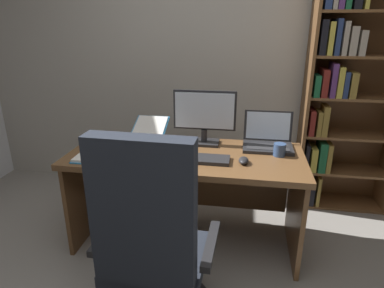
{
  "coord_description": "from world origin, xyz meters",
  "views": [
    {
      "loc": [
        0.28,
        -1.25,
        1.57
      ],
      "look_at": [
        -0.07,
        0.82,
        0.81
      ],
      "focal_mm": 31.13,
      "sensor_mm": 36.0,
      "label": 1
    }
  ],
  "objects_px": {
    "computer_mouse": "(244,160)",
    "notepad": "(165,147)",
    "laptop": "(268,140)",
    "keyboard": "(198,159)",
    "bookshelf": "(342,93)",
    "coffee_mug": "(280,150)",
    "monitor": "(204,118)",
    "open_binder": "(110,156)",
    "pen": "(167,146)",
    "reading_stand_with_book": "(150,129)",
    "office_chair": "(153,254)",
    "desk": "(188,174)"
  },
  "relations": [
    {
      "from": "monitor",
      "to": "notepad",
      "type": "xyz_separation_m",
      "value": [
        -0.27,
        -0.14,
        -0.2
      ]
    },
    {
      "from": "bookshelf",
      "to": "laptop",
      "type": "distance_m",
      "value": 0.87
    },
    {
      "from": "open_binder",
      "to": "notepad",
      "type": "xyz_separation_m",
      "value": [
        0.32,
        0.24,
        -0.01
      ]
    },
    {
      "from": "office_chair",
      "to": "keyboard",
      "type": "distance_m",
      "value": 0.73
    },
    {
      "from": "computer_mouse",
      "to": "laptop",
      "type": "bearing_deg",
      "value": 63.76
    },
    {
      "from": "notepad",
      "to": "pen",
      "type": "relative_size",
      "value": 1.5
    },
    {
      "from": "monitor",
      "to": "open_binder",
      "type": "distance_m",
      "value": 0.73
    },
    {
      "from": "laptop",
      "to": "notepad",
      "type": "bearing_deg",
      "value": -168.79
    },
    {
      "from": "office_chair",
      "to": "coffee_mug",
      "type": "xyz_separation_m",
      "value": [
        0.66,
        0.85,
        0.28
      ]
    },
    {
      "from": "desk",
      "to": "pen",
      "type": "distance_m",
      "value": 0.26
    },
    {
      "from": "laptop",
      "to": "keyboard",
      "type": "bearing_deg",
      "value": -144.22
    },
    {
      "from": "laptop",
      "to": "reading_stand_with_book",
      "type": "distance_m",
      "value": 0.91
    },
    {
      "from": "reading_stand_with_book",
      "to": "coffee_mug",
      "type": "xyz_separation_m",
      "value": [
        0.98,
        -0.23,
        -0.03
      ]
    },
    {
      "from": "open_binder",
      "to": "notepad",
      "type": "bearing_deg",
      "value": 35.46
    },
    {
      "from": "bookshelf",
      "to": "reading_stand_with_book",
      "type": "xyz_separation_m",
      "value": [
        -1.52,
        -0.49,
        -0.24
      ]
    },
    {
      "from": "keyboard",
      "to": "reading_stand_with_book",
      "type": "distance_m",
      "value": 0.6
    },
    {
      "from": "coffee_mug",
      "to": "pen",
      "type": "bearing_deg",
      "value": 178.74
    },
    {
      "from": "notepad",
      "to": "coffee_mug",
      "type": "distance_m",
      "value": 0.81
    },
    {
      "from": "office_chair",
      "to": "laptop",
      "type": "relative_size",
      "value": 3.24
    },
    {
      "from": "bookshelf",
      "to": "pen",
      "type": "relative_size",
      "value": 14.22
    },
    {
      "from": "computer_mouse",
      "to": "open_binder",
      "type": "distance_m",
      "value": 0.89
    },
    {
      "from": "monitor",
      "to": "reading_stand_with_book",
      "type": "distance_m",
      "value": 0.47
    },
    {
      "from": "desk",
      "to": "notepad",
      "type": "distance_m",
      "value": 0.26
    },
    {
      "from": "monitor",
      "to": "open_binder",
      "type": "relative_size",
      "value": 1.02
    },
    {
      "from": "computer_mouse",
      "to": "notepad",
      "type": "height_order",
      "value": "computer_mouse"
    },
    {
      "from": "office_chair",
      "to": "reading_stand_with_book",
      "type": "relative_size",
      "value": 3.78
    },
    {
      "from": "open_binder",
      "to": "coffee_mug",
      "type": "xyz_separation_m",
      "value": [
        1.13,
        0.22,
        0.03
      ]
    },
    {
      "from": "keyboard",
      "to": "pen",
      "type": "height_order",
      "value": "keyboard"
    },
    {
      "from": "reading_stand_with_book",
      "to": "notepad",
      "type": "xyz_separation_m",
      "value": [
        0.17,
        -0.22,
        -0.07
      ]
    },
    {
      "from": "reading_stand_with_book",
      "to": "pen",
      "type": "height_order",
      "value": "reading_stand_with_book"
    },
    {
      "from": "bookshelf",
      "to": "pen",
      "type": "bearing_deg",
      "value": -152.07
    },
    {
      "from": "desk",
      "to": "laptop",
      "type": "bearing_deg",
      "value": 14.53
    },
    {
      "from": "open_binder",
      "to": "coffee_mug",
      "type": "relative_size",
      "value": 5.14
    },
    {
      "from": "coffee_mug",
      "to": "laptop",
      "type": "bearing_deg",
      "value": 113.61
    },
    {
      "from": "keyboard",
      "to": "notepad",
      "type": "height_order",
      "value": "keyboard"
    },
    {
      "from": "monitor",
      "to": "open_binder",
      "type": "xyz_separation_m",
      "value": [
        -0.59,
        -0.38,
        -0.19
      ]
    },
    {
      "from": "computer_mouse",
      "to": "desk",
      "type": "bearing_deg",
      "value": 154.72
    },
    {
      "from": "desk",
      "to": "notepad",
      "type": "relative_size",
      "value": 7.74
    },
    {
      "from": "computer_mouse",
      "to": "pen",
      "type": "xyz_separation_m",
      "value": [
        -0.55,
        0.19,
        -0.01
      ]
    },
    {
      "from": "desk",
      "to": "laptop",
      "type": "relative_size",
      "value": 4.63
    },
    {
      "from": "laptop",
      "to": "computer_mouse",
      "type": "xyz_separation_m",
      "value": [
        -0.17,
        -0.34,
        -0.03
      ]
    },
    {
      "from": "notepad",
      "to": "keyboard",
      "type": "bearing_deg",
      "value": -35.03
    },
    {
      "from": "monitor",
      "to": "open_binder",
      "type": "bearing_deg",
      "value": -147.01
    },
    {
      "from": "computer_mouse",
      "to": "coffee_mug",
      "type": "relative_size",
      "value": 1.19
    },
    {
      "from": "keyboard",
      "to": "open_binder",
      "type": "xyz_separation_m",
      "value": [
        -0.59,
        -0.05,
        -0.0
      ]
    },
    {
      "from": "monitor",
      "to": "laptop",
      "type": "xyz_separation_m",
      "value": [
        0.47,
        0.0,
        -0.15
      ]
    },
    {
      "from": "keyboard",
      "to": "bookshelf",
      "type": "bearing_deg",
      "value": 39.66
    },
    {
      "from": "computer_mouse",
      "to": "reading_stand_with_book",
      "type": "xyz_separation_m",
      "value": [
        -0.74,
        0.41,
        0.05
      ]
    },
    {
      "from": "laptop",
      "to": "reading_stand_with_book",
      "type": "relative_size",
      "value": 1.16
    },
    {
      "from": "bookshelf",
      "to": "keyboard",
      "type": "distance_m",
      "value": 1.43
    }
  ]
}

